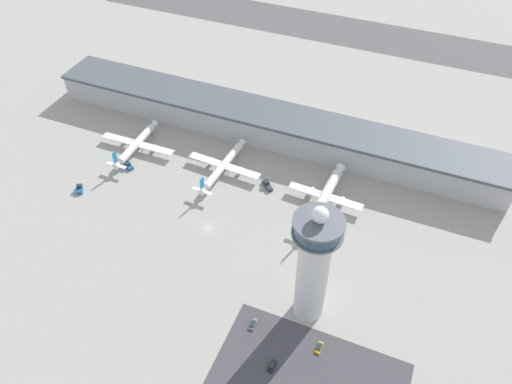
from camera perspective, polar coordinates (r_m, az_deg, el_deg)
The scene contains 14 objects.
ground_plane at distance 217.18m, azimuth -5.48°, elevation -4.13°, with size 1000.00×1000.00×0.00m, color #9E9B93.
terminal_building at distance 259.02m, azimuth 1.39°, elevation 7.76°, with size 237.46×25.00×15.39m.
runway_strip at distance 371.55m, azimuth 9.23°, elevation 17.85°, with size 356.19×44.00×0.01m, color #515154.
control_tower at distance 170.27m, azimuth 6.60°, elevation -8.19°, with size 16.70×16.70×54.33m.
parking_lot_surface at distance 178.81m, azimuth 5.88°, elevation -20.83°, with size 64.00×40.00×0.01m, color #424247.
airplane_gate_alpha at distance 259.17m, azimuth -13.49°, elevation 5.37°, with size 40.27×37.73×12.18m.
airplane_gate_bravo at distance 239.48m, azimuth -3.76°, elevation 3.01°, with size 37.77×41.21×11.89m.
airplane_gate_charlie at distance 225.34m, azimuth 7.88°, elevation -0.51°, with size 35.01×44.22×14.20m.
service_truck_catering at distance 245.83m, azimuth -19.50°, elevation 0.35°, with size 5.33×6.11×3.15m.
service_truck_fuel at distance 252.21m, azimuth -14.51°, elevation 2.99°, with size 8.14×5.35×2.93m.
service_truck_baggage at distance 233.66m, azimuth 1.29°, elevation 0.80°, with size 7.03×6.70×3.08m.
car_green_van at distance 187.64m, azimuth -0.32°, elevation -14.88°, with size 1.91×4.79×1.40m.
car_red_hatchback at distance 184.38m, azimuth 7.26°, elevation -17.21°, with size 1.94×4.65×1.48m.
car_blue_compact at distance 179.94m, azimuth 1.86°, elevation -19.26°, with size 1.97×4.53×1.48m.
Camera 1 is at (74.34, -124.83, 161.42)m, focal length 35.00 mm.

